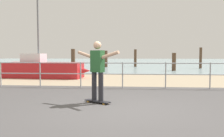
# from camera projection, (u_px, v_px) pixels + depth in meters

# --- Properties ---
(ground_plane) EXTENTS (24.00, 10.00, 0.04)m
(ground_plane) POSITION_uv_depth(u_px,v_px,m) (114.00, 121.00, 4.90)
(ground_plane) COLOR #474444
(ground_plane) RESTS_ON ground
(beach_strip) EXTENTS (24.00, 6.00, 0.04)m
(beach_strip) POSITION_uv_depth(u_px,v_px,m) (125.00, 79.00, 12.86)
(beach_strip) COLOR tan
(beach_strip) RESTS_ON ground
(sea_surface) EXTENTS (72.00, 50.00, 0.04)m
(sea_surface) POSITION_uv_depth(u_px,v_px,m) (130.00, 62.00, 40.70)
(sea_surface) COLOR #849EA3
(sea_surface) RESTS_ON ground
(railing_fence) EXTENTS (11.96, 0.05, 1.05)m
(railing_fence) POSITION_uv_depth(u_px,v_px,m) (101.00, 71.00, 9.51)
(railing_fence) COLOR #9EA0A5
(railing_fence) RESTS_ON ground
(sailboat) EXTENTS (5.01, 1.70, 5.89)m
(sailboat) POSITION_uv_depth(u_px,v_px,m) (46.00, 69.00, 13.49)
(sailboat) COLOR #B21E23
(sailboat) RESTS_ON ground
(skateboard) EXTENTS (0.79, 0.59, 0.08)m
(skateboard) POSITION_uv_depth(u_px,v_px,m) (98.00, 101.00, 6.58)
(skateboard) COLOR black
(skateboard) RESTS_ON ground
(skateboarder) EXTENTS (1.28, 0.83, 1.65)m
(skateboarder) POSITION_uv_depth(u_px,v_px,m) (97.00, 67.00, 6.52)
(skateboarder) COLOR #26262B
(skateboarder) RESTS_ON skateboard
(groyne_post_0) EXTENTS (0.39, 0.39, 1.86)m
(groyne_post_0) POSITION_uv_depth(u_px,v_px,m) (73.00, 58.00, 22.95)
(groyne_post_0) COLOR #513826
(groyne_post_0) RESTS_ON ground
(groyne_post_1) EXTENTS (0.35, 0.35, 1.71)m
(groyne_post_1) POSITION_uv_depth(u_px,v_px,m) (106.00, 59.00, 24.30)
(groyne_post_1) COLOR #513826
(groyne_post_1) RESTS_ON ground
(groyne_post_2) EXTENTS (0.28, 0.28, 1.86)m
(groyne_post_2) POSITION_uv_depth(u_px,v_px,m) (135.00, 58.00, 24.99)
(groyne_post_2) COLOR #513826
(groyne_post_2) RESTS_ON ground
(groyne_post_3) EXTENTS (0.32, 0.32, 1.47)m
(groyne_post_3) POSITION_uv_depth(u_px,v_px,m) (174.00, 62.00, 19.07)
(groyne_post_3) COLOR #513826
(groyne_post_3) RESTS_ON ground
(groyne_post_4) EXTENTS (0.25, 0.25, 1.98)m
(groyne_post_4) POSITION_uv_depth(u_px,v_px,m) (201.00, 58.00, 22.12)
(groyne_post_4) COLOR #513826
(groyne_post_4) RESTS_ON ground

